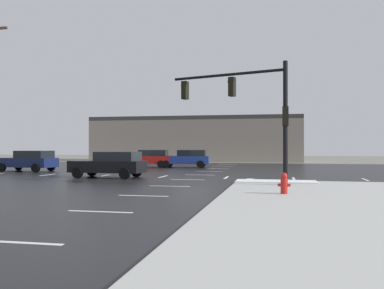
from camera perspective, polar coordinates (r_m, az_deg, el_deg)
ground_plane at (r=26.06m, az=0.30°, el=-4.50°), size 120.00×120.00×0.00m
road_asphalt at (r=26.06m, az=0.30°, el=-4.48°), size 44.00×44.00×0.02m
snow_strip_curbside at (r=21.56m, az=11.34°, el=-4.94°), size 4.00×1.60×0.06m
lane_markings at (r=24.50m, az=2.43°, el=-4.72°), size 36.15×36.15×0.01m
traffic_signal_mast at (r=20.68m, az=7.97°, el=5.65°), size 5.90×2.06×5.78m
fire_hydrant at (r=16.32m, az=12.40°, el=-5.17°), size 0.48×0.26×0.79m
strip_building_background at (r=55.13m, az=0.67°, el=0.72°), size 26.82×8.00×5.69m
sedan_blue at (r=37.85m, az=-0.76°, el=-1.87°), size 4.64×2.31×1.58m
sedan_navy at (r=34.25m, az=-21.30°, el=-2.03°), size 4.68×2.43×1.58m
sedan_red at (r=38.42m, az=-6.00°, el=-1.84°), size 4.66×2.37×1.58m
sedan_black at (r=26.03m, az=-11.05°, el=-2.62°), size 4.62×2.23×1.58m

